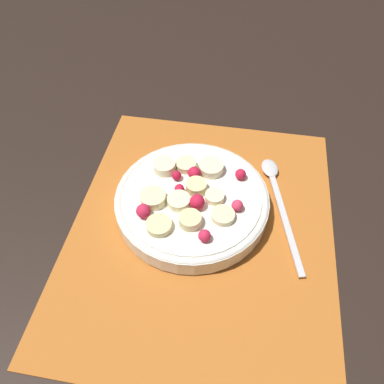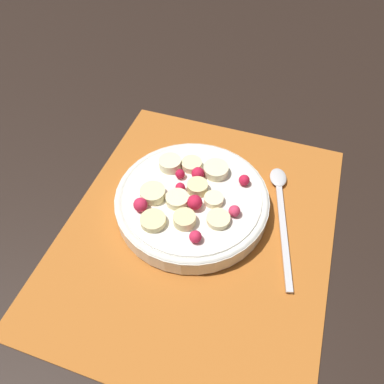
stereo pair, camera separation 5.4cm
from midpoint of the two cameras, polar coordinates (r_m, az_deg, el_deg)
The scene contains 4 objects.
ground_plane at distance 0.55m, azimuth -1.26°, elevation -5.83°, with size 3.00×3.00×0.00m, color black.
placemat at distance 0.55m, azimuth -1.26°, elevation -5.65°, with size 0.46×0.38×0.01m.
fruit_bowl at distance 0.55m, azimuth -2.84°, elevation -1.35°, with size 0.23×0.23×0.05m.
spoon at distance 0.59m, azimuth 10.21°, elevation 0.16°, with size 0.21×0.07×0.01m.
Camera 1 is at (-0.30, -0.04, 0.46)m, focal length 35.00 mm.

